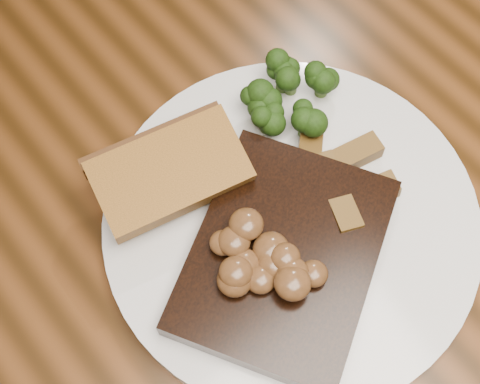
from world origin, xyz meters
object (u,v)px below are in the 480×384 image
at_px(plate, 291,223).
at_px(potato_wedges, 325,163).
at_px(steak, 284,257).
at_px(garlic_bread, 172,185).
at_px(dining_table, 256,257).

height_order(plate, potato_wedges, potato_wedges).
bearing_deg(potato_wedges, steak, -153.42).
height_order(garlic_bread, potato_wedges, garlic_bread).
xyz_separation_m(plate, garlic_bread, (-0.06, 0.08, 0.02)).
height_order(dining_table, garlic_bread, garlic_bread).
bearing_deg(dining_table, garlic_bread, 124.99).
xyz_separation_m(steak, garlic_bread, (-0.03, 0.10, -0.00)).
bearing_deg(steak, dining_table, 44.08).
bearing_deg(plate, steak, -141.86).
distance_m(dining_table, potato_wedges, 0.13).
bearing_deg(garlic_bread, plate, -41.35).
distance_m(steak, garlic_bread, 0.11).
bearing_deg(plate, dining_table, 127.97).
height_order(steak, potato_wedges, steak).
xyz_separation_m(dining_table, steak, (-0.01, -0.04, 0.12)).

